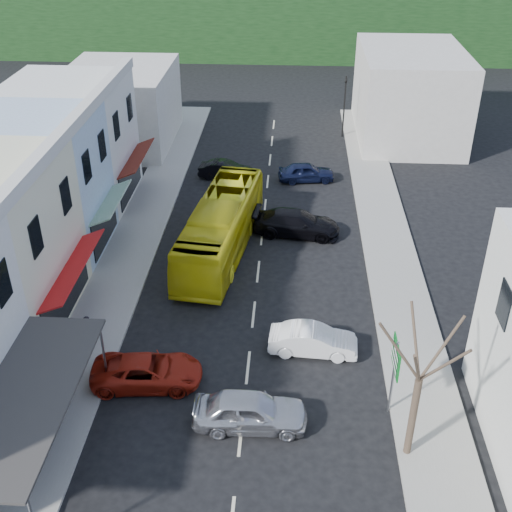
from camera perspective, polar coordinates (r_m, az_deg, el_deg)
The scene contains 17 objects.
ground at distance 29.01m, azimuth -0.72°, elevation -9.87°, with size 120.00×120.00×0.00m, color black.
sidewalk_left at distance 38.18m, azimuth -10.95°, elevation 0.70°, with size 3.00×52.00×0.15m, color gray.
sidewalk_right at distance 37.52m, azimuth 11.88°, elevation 0.01°, with size 3.00×52.00×0.15m, color gray.
shopfront_row at distance 33.87m, azimuth -21.73°, elevation 2.39°, with size 8.25×30.00×8.00m.
distant_block_left at distance 53.20m, azimuth -11.94°, elevation 12.88°, with size 8.00×10.00×6.00m, color #B7B2A8.
distant_block_right at distance 54.93m, azimuth 13.46°, elevation 13.82°, with size 8.00×12.00×7.00m, color #B7B2A8.
bus at distance 36.59m, azimuth -3.13°, elevation 2.51°, with size 2.50×11.60×3.10m, color yellow.
car_silver at distance 26.00m, azimuth -0.53°, elevation -13.70°, with size 1.80×4.40×1.40m, color #BBBCC1.
car_white at distance 29.51m, azimuth 5.10°, elevation -7.43°, with size 1.80×4.40×1.40m, color white.
car_red at distance 28.18m, azimuth -9.66°, elevation -10.00°, with size 1.90×4.60×1.40m, color maroon.
car_black_near at distance 38.83m, azimuth 3.61°, elevation 2.86°, with size 1.84×4.50×1.40m, color black.
car_navy_mid at distance 45.96m, azimuth 4.50°, elevation 7.48°, with size 1.80×4.40×1.40m, color black.
car_black_far at distance 46.24m, azimuth -2.68°, elevation 7.69°, with size 1.80×4.40×1.40m, color black.
pedestrian_left at distance 30.47m, azimuth -14.61°, elevation -6.34°, with size 0.60×0.40×1.70m, color black.
direction_sign at distance 26.37m, azimuth 12.08°, elevation -10.55°, with size 0.20×1.61×3.58m, color #085D19, non-canonical shape.
street_tree at distance 23.53m, azimuth 14.30°, elevation -10.62°, with size 2.85×2.85×7.45m, color #3C2F24, non-canonical shape.
traffic_signal at distance 54.04m, azimuth 7.85°, elevation 13.00°, with size 0.79×1.11×5.04m, color black, non-canonical shape.
Camera 1 is at (1.67, -21.87, 18.99)m, focal length 45.00 mm.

